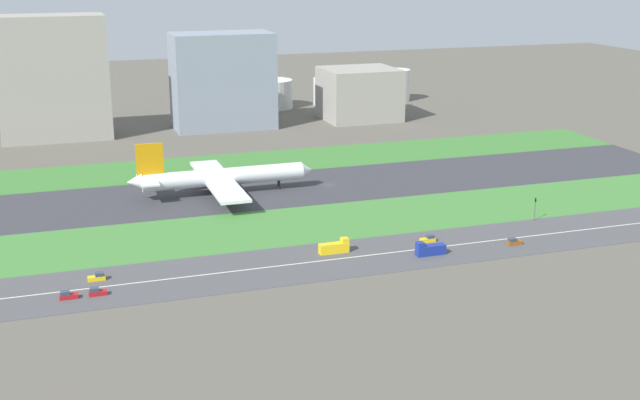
% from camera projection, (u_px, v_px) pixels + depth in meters
% --- Properties ---
extents(ground_plane, '(800.00, 800.00, 0.00)m').
position_uv_depth(ground_plane, '(328.00, 185.00, 299.86)').
color(ground_plane, '#5B564C').
extents(runway, '(280.00, 46.00, 0.10)m').
position_uv_depth(runway, '(328.00, 185.00, 299.84)').
color(runway, '#38383D').
rests_on(runway, ground_plane).
extents(grass_median_north, '(280.00, 36.00, 0.10)m').
position_uv_depth(grass_median_north, '(295.00, 159.00, 337.13)').
color(grass_median_north, '#3D7A33').
rests_on(grass_median_north, ground_plane).
extents(grass_median_south, '(280.00, 36.00, 0.10)m').
position_uv_depth(grass_median_south, '(370.00, 218.00, 262.56)').
color(grass_median_south, '#427F38').
rests_on(grass_median_south, ground_plane).
extents(highway, '(280.00, 28.00, 0.10)m').
position_uv_depth(highway, '(412.00, 250.00, 233.46)').
color(highway, '#4C4C4F').
rests_on(highway, ground_plane).
extents(highway_centerline, '(266.00, 0.50, 0.01)m').
position_uv_depth(highway_centerline, '(412.00, 250.00, 233.45)').
color(highway_centerline, silver).
rests_on(highway_centerline, highway).
extents(airliner, '(65.00, 56.00, 19.70)m').
position_uv_depth(airliner, '(219.00, 177.00, 286.03)').
color(airliner, white).
rests_on(airliner, runway).
extents(car_2, '(4.40, 1.80, 2.00)m').
position_uv_depth(car_2, '(68.00, 295.00, 200.27)').
color(car_2, '#B2191E').
rests_on(car_2, highway).
extents(car_1, '(4.40, 1.80, 2.00)m').
position_uv_depth(car_1, '(514.00, 242.00, 237.67)').
color(car_1, brown).
rests_on(car_1, highway).
extents(truck_1, '(8.40, 2.50, 4.00)m').
position_uv_depth(truck_1, '(335.00, 247.00, 231.04)').
color(truck_1, yellow).
rests_on(truck_1, highway).
extents(car_4, '(4.40, 1.80, 2.00)m').
position_uv_depth(car_4, '(97.00, 277.00, 211.68)').
color(car_4, yellow).
rests_on(car_4, highway).
extents(car_3, '(4.40, 1.80, 2.00)m').
position_uv_depth(car_3, '(428.00, 239.00, 240.01)').
color(car_3, yellow).
rests_on(car_3, highway).
extents(truck_0, '(8.40, 2.50, 4.00)m').
position_uv_depth(truck_0, '(430.00, 249.00, 229.36)').
color(truck_0, navy).
rests_on(truck_0, highway).
extents(car_0, '(4.40, 1.80, 2.00)m').
position_uv_depth(car_0, '(97.00, 292.00, 202.35)').
color(car_0, '#B2191E').
rests_on(car_0, highway).
extents(traffic_light, '(0.36, 0.50, 7.20)m').
position_uv_depth(traffic_light, '(535.00, 207.00, 258.60)').
color(traffic_light, '#4C4C51').
rests_on(traffic_light, highway).
extents(terminal_building, '(47.45, 24.15, 54.82)m').
position_uv_depth(terminal_building, '(53.00, 78.00, 368.36)').
color(terminal_building, '#9E998E').
rests_on(terminal_building, ground_plane).
extents(hangar_building, '(47.11, 25.59, 45.04)m').
position_uv_depth(hangar_building, '(223.00, 81.00, 393.03)').
color(hangar_building, gray).
rests_on(hangar_building, ground_plane).
extents(office_tower, '(36.13, 32.59, 25.55)m').
position_uv_depth(office_tower, '(359.00, 94.00, 416.95)').
color(office_tower, '#9E998E').
rests_on(office_tower, ground_plane).
extents(fuel_tank_west, '(24.36, 24.36, 15.25)m').
position_uv_depth(fuel_tank_west, '(270.00, 94.00, 448.89)').
color(fuel_tank_west, silver).
rests_on(fuel_tank_west, ground_plane).
extents(fuel_tank_centre, '(22.92, 22.92, 14.47)m').
position_uv_depth(fuel_tank_centre, '(334.00, 91.00, 460.16)').
color(fuel_tank_centre, silver).
rests_on(fuel_tank_centre, ground_plane).
extents(fuel_tank_east, '(16.71, 16.71, 17.73)m').
position_uv_depth(fuel_tank_east, '(395.00, 85.00, 470.92)').
color(fuel_tank_east, silver).
rests_on(fuel_tank_east, ground_plane).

